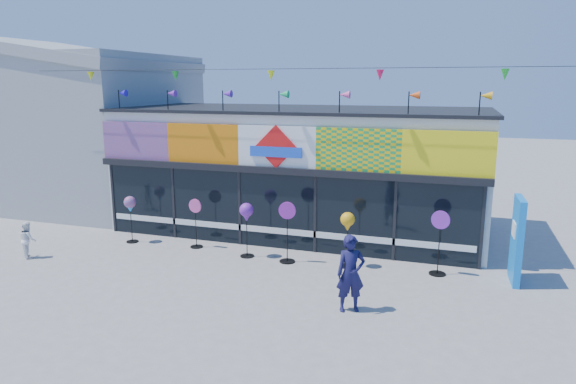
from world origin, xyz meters
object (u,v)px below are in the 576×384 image
at_px(spinner_4, 348,223).
at_px(spinner_5, 439,241).
at_px(blue_sign, 517,240).
at_px(spinner_0, 130,206).
at_px(spinner_1, 196,222).
at_px(spinner_3, 287,231).
at_px(adult_man, 351,274).
at_px(spinner_2, 246,214).
at_px(child, 28,240).

height_order(spinner_4, spinner_5, spinner_5).
relative_size(blue_sign, spinner_0, 1.47).
xyz_separation_m(spinner_1, spinner_3, (3.05, -0.39, 0.12)).
xyz_separation_m(blue_sign, spinner_3, (-5.89, -0.43, -0.18)).
distance_m(spinner_0, spinner_5, 9.28).
xyz_separation_m(blue_sign, adult_man, (-3.59, -2.97, -0.23)).
relative_size(spinner_3, spinner_4, 1.13).
height_order(spinner_3, spinner_5, spinner_3).
height_order(blue_sign, adult_man, blue_sign).
distance_m(spinner_3, spinner_4, 1.70).
distance_m(spinner_0, spinner_3, 5.24).
distance_m(spinner_2, child, 6.32).
height_order(adult_man, child, adult_man).
xyz_separation_m(spinner_1, adult_man, (5.35, -2.93, 0.06)).
height_order(blue_sign, spinner_1, blue_sign).
distance_m(spinner_1, adult_man, 6.10).
height_order(spinner_0, spinner_2, spinner_2).
xyz_separation_m(spinner_2, adult_man, (3.54, -2.62, -0.41)).
bearing_deg(spinner_5, spinner_4, -175.64).
bearing_deg(blue_sign, spinner_3, -177.67).
distance_m(spinner_2, spinner_5, 5.31).
bearing_deg(spinner_3, spinner_2, 176.61).
bearing_deg(spinner_4, adult_man, -76.67).
xyz_separation_m(spinner_2, spinner_4, (2.91, 0.07, -0.04)).
bearing_deg(spinner_3, spinner_5, 4.66).
relative_size(spinner_4, child, 1.46).
relative_size(spinner_4, adult_man, 0.89).
xyz_separation_m(adult_man, child, (-9.49, 0.61, -0.34)).
relative_size(blue_sign, spinner_5, 1.26).
height_order(spinner_5, child, spinner_5).
relative_size(spinner_1, adult_man, 0.88).
bearing_deg(spinner_1, child, -150.70).
height_order(spinner_2, child, spinner_2).
distance_m(spinner_2, spinner_4, 2.91).
height_order(spinner_3, adult_man, spinner_3).
bearing_deg(spinner_5, spinner_3, -175.34).
bearing_deg(spinner_5, child, -168.60).
height_order(spinner_0, spinner_3, spinner_3).
xyz_separation_m(blue_sign, child, (-13.09, -2.37, -0.57)).
height_order(spinner_0, child, spinner_0).
relative_size(spinner_2, adult_man, 0.92).
xyz_separation_m(spinner_1, spinner_5, (7.10, -0.06, 0.11)).
height_order(spinner_0, adult_man, adult_man).
bearing_deg(spinner_1, spinner_0, -175.58).
bearing_deg(adult_man, spinner_0, 135.61).
bearing_deg(child, spinner_0, -98.09).
xyz_separation_m(spinner_1, spinner_4, (4.71, -0.24, 0.43)).
bearing_deg(spinner_5, spinner_0, -179.32).
distance_m(spinner_0, adult_man, 8.03).
distance_m(spinner_3, child, 7.46).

